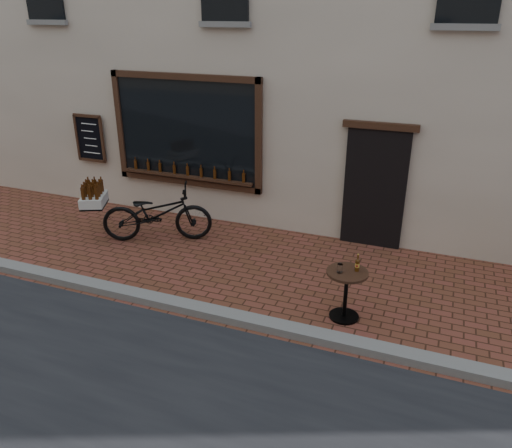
% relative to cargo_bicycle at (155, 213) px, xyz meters
% --- Properties ---
extents(ground, '(90.00, 90.00, 0.00)m').
position_rel_cargo_bicycle_xyz_m(ground, '(1.97, -2.18, -0.55)').
color(ground, brown).
rests_on(ground, ground).
extents(kerb, '(90.00, 0.25, 0.12)m').
position_rel_cargo_bicycle_xyz_m(kerb, '(1.97, -1.98, -0.49)').
color(kerb, slate).
rests_on(kerb, ground).
extents(cargo_bicycle, '(2.44, 1.59, 1.16)m').
position_rel_cargo_bicycle_xyz_m(cargo_bicycle, '(0.00, 0.00, 0.00)').
color(cargo_bicycle, black).
rests_on(cargo_bicycle, ground).
extents(bistro_table, '(0.59, 0.59, 1.01)m').
position_rel_cargo_bicycle_xyz_m(bistro_table, '(3.94, -1.31, -0.02)').
color(bistro_table, black).
rests_on(bistro_table, ground).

